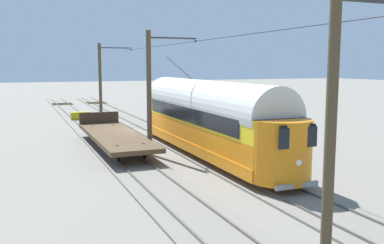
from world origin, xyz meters
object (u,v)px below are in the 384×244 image
flatcar_adjacent (114,136)px  track_end_bumper (81,116)px  vintage_streetcar (207,117)px  catenary_pole_mid_far (334,125)px  catenary_pole_mid_near (151,90)px  catenary_pole_foreground (101,81)px

flatcar_adjacent → track_end_bumper: bearing=-90.0°
vintage_streetcar → flatcar_adjacent: vintage_streetcar is taller
flatcar_adjacent → catenary_pole_mid_far: (-1.65, 17.58, 2.85)m
flatcar_adjacent → catenary_pole_mid_far: catenary_pole_mid_far is taller
track_end_bumper → catenary_pole_mid_near: bearing=95.4°
catenary_pole_mid_near → catenary_pole_mid_far: (0.00, 15.29, 0.00)m
flatcar_adjacent → track_end_bumper: size_ratio=6.13×
catenary_pole_mid_far → track_end_bumper: bearing=-87.1°
flatcar_adjacent → catenary_pole_foreground: bearing=-97.2°
vintage_streetcar → catenary_pole_foreground: catenary_pole_foreground is taller
vintage_streetcar → catenary_pole_mid_near: bearing=-30.3°
catenary_pole_mid_far → catenary_pole_mid_near: bearing=-90.0°
catenary_pole_mid_near → track_end_bumper: bearing=-84.6°
catenary_pole_foreground → catenary_pole_mid_far: size_ratio=1.00×
flatcar_adjacent → catenary_pole_foreground: size_ratio=1.56×
catenary_pole_mid_near → catenary_pole_foreground: bearing=-90.0°
flatcar_adjacent → catenary_pole_mid_near: catenary_pole_mid_near is taller
track_end_bumper → vintage_streetcar: bearing=103.2°
vintage_streetcar → catenary_pole_mid_near: (2.78, -1.63, 1.45)m
catenary_pole_foreground → track_end_bumper: (1.65, -2.00, -3.31)m
catenary_pole_mid_far → catenary_pole_foreground: bearing=-90.0°
catenary_pole_mid_far → track_end_bumper: size_ratio=3.93×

